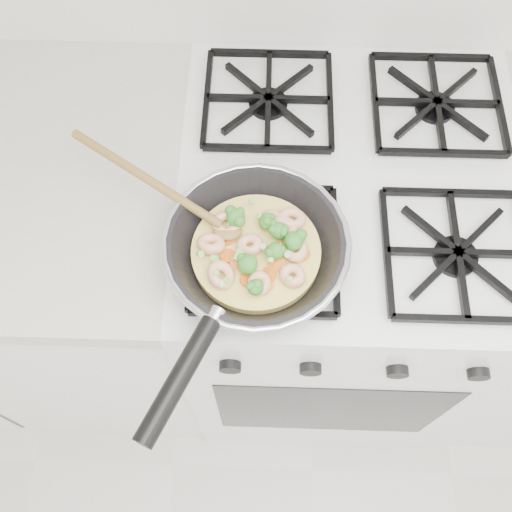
{
  "coord_description": "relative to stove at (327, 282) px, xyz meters",
  "views": [
    {
      "loc": [
        -0.15,
        1.13,
        1.72
      ],
      "look_at": [
        -0.16,
        1.53,
        0.93
      ],
      "focal_mm": 40.96,
      "sensor_mm": 36.0,
      "label": 1
    }
  ],
  "objects": [
    {
      "name": "skillet",
      "position": [
        -0.17,
        -0.17,
        0.5
      ],
      "size": [
        0.43,
        0.47,
        0.09
      ],
      "rotation": [
        0.0,
        0.0,
        0.1
      ],
      "color": "black",
      "rests_on": "stove"
    },
    {
      "name": "stove",
      "position": [
        0.0,
        0.0,
        0.0
      ],
      "size": [
        0.6,
        0.6,
        0.92
      ],
      "color": "white",
      "rests_on": "ground"
    }
  ]
}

